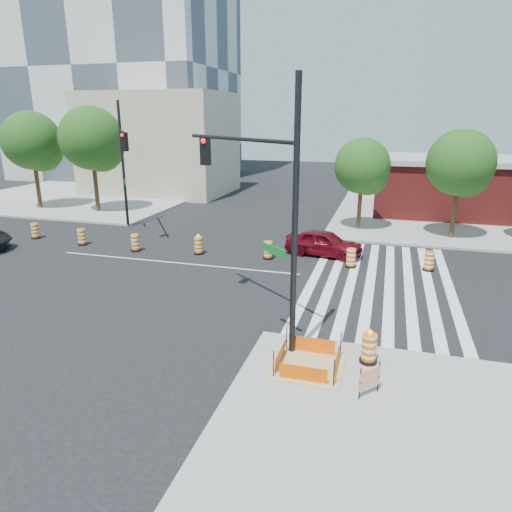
# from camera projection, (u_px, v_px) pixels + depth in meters

# --- Properties ---
(ground) EXTENTS (120.00, 120.00, 0.00)m
(ground) POSITION_uv_depth(u_px,v_px,m) (174.00, 263.00, 25.05)
(ground) COLOR black
(ground) RESTS_ON ground
(sidewalk_ne) EXTENTS (22.00, 22.00, 0.15)m
(sidewalk_ne) POSITION_uv_depth(u_px,v_px,m) (477.00, 215.00, 36.76)
(sidewalk_ne) COLOR gray
(sidewalk_ne) RESTS_ON ground
(sidewalk_nw) EXTENTS (22.00, 22.00, 0.15)m
(sidewalk_nw) POSITION_uv_depth(u_px,v_px,m) (91.00, 195.00, 46.35)
(sidewalk_nw) COLOR gray
(sidewalk_nw) RESTS_ON ground
(crosswalk_east) EXTENTS (6.75, 13.50, 0.01)m
(crosswalk_east) POSITION_uv_depth(u_px,v_px,m) (380.00, 282.00, 22.13)
(crosswalk_east) COLOR silver
(crosswalk_east) RESTS_ON ground
(lane_centerline) EXTENTS (14.00, 0.12, 0.01)m
(lane_centerline) POSITION_uv_depth(u_px,v_px,m) (174.00, 263.00, 25.05)
(lane_centerline) COLOR silver
(lane_centerline) RESTS_ON ground
(excavation_pit) EXTENTS (2.20, 2.20, 0.90)m
(excavation_pit) POSITION_uv_depth(u_px,v_px,m) (308.00, 365.00, 14.33)
(excavation_pit) COLOR tan
(excavation_pit) RESTS_ON ground
(brick_storefront) EXTENTS (16.50, 8.50, 4.60)m
(brick_storefront) POSITION_uv_depth(u_px,v_px,m) (481.00, 187.00, 36.10)
(brick_storefront) COLOR maroon
(brick_storefront) RESTS_ON ground
(beige_midrise) EXTENTS (14.00, 10.00, 10.00)m
(beige_midrise) POSITION_uv_depth(u_px,v_px,m) (160.00, 144.00, 46.98)
(beige_midrise) COLOR tan
(beige_midrise) RESTS_ON ground
(red_coupe) EXTENTS (4.62, 2.44, 1.50)m
(red_coupe) POSITION_uv_depth(u_px,v_px,m) (324.00, 243.00, 26.17)
(red_coupe) COLOR #580711
(red_coupe) RESTS_ON ground
(signal_pole_se) EXTENTS (5.25, 4.31, 8.78)m
(signal_pole_se) POSITION_uv_depth(u_px,v_px,m) (261.00, 189.00, 15.19)
(signal_pole_se) COLOR black
(signal_pole_se) RESTS_ON ground
(signal_pole_nw) EXTENTS (3.78, 5.48, 8.61)m
(signal_pole_nw) POSITION_uv_depth(u_px,v_px,m) (123.00, 155.00, 30.09)
(signal_pole_nw) COLOR black
(signal_pole_nw) RESTS_ON ground
(pit_drum) EXTENTS (0.58, 0.58, 1.14)m
(pit_drum) POSITION_uv_depth(u_px,v_px,m) (369.00, 349.00, 14.50)
(pit_drum) COLOR black
(pit_drum) RESTS_ON ground
(barricade) EXTENTS (0.57, 0.64, 0.97)m
(barricade) POSITION_uv_depth(u_px,v_px,m) (370.00, 379.00, 12.74)
(barricade) COLOR #E65F04
(barricade) RESTS_ON ground
(tree_north_a) EXTENTS (4.81, 4.81, 8.18)m
(tree_north_a) POSITION_uv_depth(u_px,v_px,m) (33.00, 144.00, 37.92)
(tree_north_a) COLOR #382314
(tree_north_a) RESTS_ON ground
(tree_north_b) EXTENTS (5.03, 5.03, 8.55)m
(tree_north_b) POSITION_uv_depth(u_px,v_px,m) (92.00, 142.00, 36.40)
(tree_north_b) COLOR #382314
(tree_north_b) RESTS_ON ground
(tree_north_c) EXTENTS (3.74, 3.74, 6.35)m
(tree_north_c) POSITION_uv_depth(u_px,v_px,m) (363.00, 169.00, 30.85)
(tree_north_c) COLOR #382314
(tree_north_c) RESTS_ON ground
(tree_north_d) EXTENTS (4.12, 4.12, 7.01)m
(tree_north_d) POSITION_uv_depth(u_px,v_px,m) (461.00, 166.00, 28.43)
(tree_north_d) COLOR #382314
(tree_north_d) RESTS_ON ground
(median_drum_0) EXTENTS (0.60, 0.60, 1.02)m
(median_drum_0) POSITION_uv_depth(u_px,v_px,m) (35.00, 231.00, 29.91)
(median_drum_0) COLOR black
(median_drum_0) RESTS_ON ground
(median_drum_1) EXTENTS (0.60, 0.60, 1.02)m
(median_drum_1) POSITION_uv_depth(u_px,v_px,m) (82.00, 237.00, 28.41)
(median_drum_1) COLOR black
(median_drum_1) RESTS_ON ground
(median_drum_2) EXTENTS (0.60, 0.60, 1.02)m
(median_drum_2) POSITION_uv_depth(u_px,v_px,m) (135.00, 243.00, 27.09)
(median_drum_2) COLOR black
(median_drum_2) RESTS_ON ground
(median_drum_3) EXTENTS (0.60, 0.60, 1.18)m
(median_drum_3) POSITION_uv_depth(u_px,v_px,m) (199.00, 246.00, 26.52)
(median_drum_3) COLOR black
(median_drum_3) RESTS_ON ground
(median_drum_4) EXTENTS (0.60, 0.60, 1.02)m
(median_drum_4) POSITION_uv_depth(u_px,v_px,m) (268.00, 251.00, 25.62)
(median_drum_4) COLOR black
(median_drum_4) RESTS_ON ground
(median_drum_5) EXTENTS (0.60, 0.60, 1.02)m
(median_drum_5) POSITION_uv_depth(u_px,v_px,m) (351.00, 259.00, 24.17)
(median_drum_5) COLOR black
(median_drum_5) RESTS_ON ground
(median_drum_6) EXTENTS (0.60, 0.60, 1.02)m
(median_drum_6) POSITION_uv_depth(u_px,v_px,m) (429.00, 262.00, 23.64)
(median_drum_6) COLOR black
(median_drum_6) RESTS_ON ground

